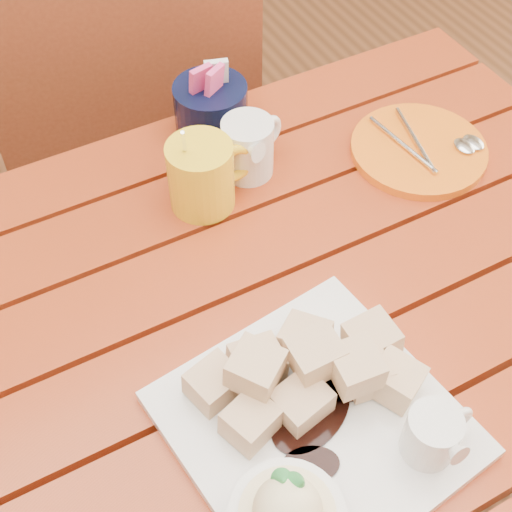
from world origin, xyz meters
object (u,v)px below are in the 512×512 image
dessert_plate (313,433)px  coffee_mug_right (203,174)px  orange_saucer (420,149)px  table (232,389)px  chair_far (131,123)px

dessert_plate → coffee_mug_right: size_ratio=2.10×
coffee_mug_right → orange_saucer: bearing=-11.0°
table → orange_saucer: (0.38, 0.16, 0.11)m
coffee_mug_right → chair_far: size_ratio=0.15×
dessert_plate → chair_far: bearing=83.2°
table → coffee_mug_right: coffee_mug_right is taller
orange_saucer → chair_far: (-0.27, 0.51, -0.22)m
dessert_plate → orange_saucer: bearing=40.1°
dessert_plate → coffee_mug_right: bearing=81.4°
table → dessert_plate: (0.02, -0.15, 0.14)m
table → chair_far: (0.11, 0.66, -0.11)m
dessert_plate → chair_far: 0.86m
dessert_plate → orange_saucer: 0.48m
orange_saucer → chair_far: bearing=117.7°
chair_far → orange_saucer: bearing=130.9°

